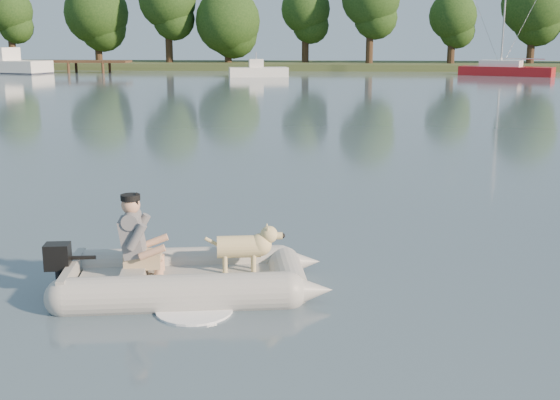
# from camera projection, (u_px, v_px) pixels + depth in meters

# --- Properties ---
(water) EXTENTS (160.00, 160.00, 0.00)m
(water) POSITION_uv_depth(u_px,v_px,m) (245.00, 297.00, 8.13)
(water) COLOR slate
(water) RESTS_ON ground
(shore_bank) EXTENTS (160.00, 12.00, 0.70)m
(shore_bank) POSITION_uv_depth(u_px,v_px,m) (330.00, 66.00, 68.25)
(shore_bank) COLOR #47512D
(shore_bank) RESTS_ON water
(dock) EXTENTS (18.00, 2.00, 1.04)m
(dock) POSITION_uv_depth(u_px,v_px,m) (27.00, 66.00, 60.64)
(dock) COLOR #4C331E
(dock) RESTS_ON water
(treeline) EXTENTS (71.02, 7.35, 9.27)m
(treeline) POSITION_uv_depth(u_px,v_px,m) (292.00, 10.00, 66.51)
(treeline) COLOR #332316
(treeline) RESTS_ON shore_bank
(dinghy) EXTENTS (4.76, 3.72, 1.27)m
(dinghy) POSITION_uv_depth(u_px,v_px,m) (189.00, 248.00, 8.23)
(dinghy) COLOR #A6A6A1
(dinghy) RESTS_ON water
(man) EXTENTS (0.75, 0.67, 0.98)m
(man) POSITION_uv_depth(u_px,v_px,m) (134.00, 234.00, 8.18)
(man) COLOR slate
(man) RESTS_ON dinghy
(dog) EXTENTS (0.89, 0.44, 0.57)m
(dog) POSITION_uv_depth(u_px,v_px,m) (239.00, 250.00, 8.34)
(dog) COLOR tan
(dog) RESTS_ON dinghy
(outboard_motor) EXTENTS (0.42, 0.32, 0.72)m
(outboard_motor) POSITION_uv_depth(u_px,v_px,m) (59.00, 272.00, 8.15)
(outboard_motor) COLOR black
(outboard_motor) RESTS_ON dinghy
(cabin_cruiser) EXTENTS (8.69, 5.25, 2.53)m
(cabin_cruiser) POSITION_uv_depth(u_px,v_px,m) (5.00, 60.00, 59.19)
(cabin_cruiser) COLOR white
(cabin_cruiser) RESTS_ON water
(motorboat) EXTENTS (4.93, 2.72, 1.97)m
(motorboat) POSITION_uv_depth(u_px,v_px,m) (258.00, 65.00, 53.91)
(motorboat) COLOR white
(motorboat) RESTS_ON water
(sailboat) EXTENTS (7.36, 4.90, 9.78)m
(sailboat) POSITION_uv_depth(u_px,v_px,m) (505.00, 70.00, 55.58)
(sailboat) COLOR #A91317
(sailboat) RESTS_ON water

